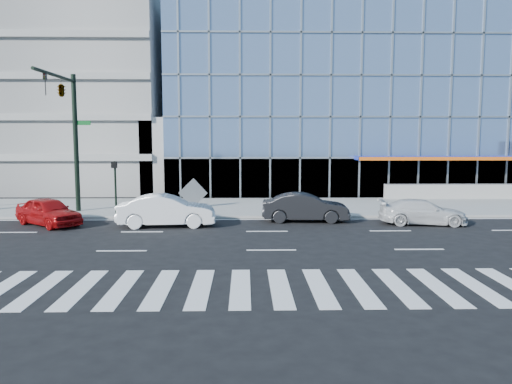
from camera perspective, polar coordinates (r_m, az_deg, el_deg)
ground at (r=24.12m, az=1.26°, el=-4.53°), size 160.00×160.00×0.00m
sidewalk at (r=32.00m, az=0.63°, el=-1.70°), size 120.00×8.00×0.15m
theatre_building at (r=51.98m, az=15.78°, el=9.36°), size 42.00×26.00×15.00m
parking_garage at (r=53.44m, az=-22.53°, el=11.72°), size 24.00×24.00×20.00m
ramp_block at (r=41.99m, az=-8.06°, el=4.16°), size 6.00×8.00×6.00m
tower_backdrop at (r=99.95m, az=-18.97°, el=17.22°), size 14.00×14.00×48.00m
traffic_signal at (r=29.98m, az=-20.91°, el=9.02°), size 1.14×5.74×8.00m
ped_signal_post at (r=29.66m, az=-15.81°, el=1.45°), size 0.30×0.33×3.00m
white_suv at (r=27.37m, az=18.49°, el=-2.18°), size 4.64×2.31×1.30m
white_sedan at (r=25.74m, az=-10.18°, el=-2.11°), size 5.01×2.00×1.62m
dark_sedan at (r=26.94m, az=5.66°, el=-1.77°), size 4.71×1.88×1.52m
red_sedan at (r=27.77m, az=-22.63°, el=-2.07°), size 4.36×3.98×1.44m
tilted_panel at (r=31.14m, az=-7.20°, el=-0.12°), size 1.75×0.67×1.84m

